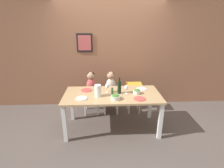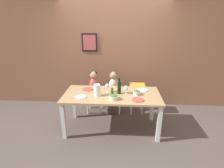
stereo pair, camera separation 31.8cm
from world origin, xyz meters
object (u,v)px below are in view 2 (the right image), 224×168
chair_far_left (95,97)px  dinner_plate_back_left (88,89)px  chair_far_center (114,97)px  wine_glass_far (107,86)px  person_child_center (114,82)px  paper_towel_roll (97,90)px  dinner_plate_front_left (81,97)px  chair_right_highchair (137,91)px  salad_bowl_large (114,97)px  wine_glass_near (126,88)px  dinner_plate_front_right (138,100)px  person_child_left (94,82)px  wine_bottle (119,87)px  salad_bowl_small (137,92)px  dinner_plate_back_right (143,90)px

chair_far_left → dinner_plate_back_left: size_ratio=2.13×
chair_far_center → wine_glass_far: (-0.09, -0.57, 0.49)m
person_child_center → paper_towel_roll: person_child_center is taller
chair_far_left → dinner_plate_front_left: size_ratio=2.13×
chair_right_highchair → salad_bowl_large: size_ratio=4.11×
wine_glass_near → dinner_plate_front_right: wine_glass_near is taller
person_child_left → wine_bottle: wine_bottle is taller
wine_bottle → dinner_plate_back_left: wine_bottle is taller
wine_bottle → wine_glass_near: bearing=-11.1°
salad_bowl_small → dinner_plate_front_left: 1.05m
wine_glass_near → wine_glass_far: same height
paper_towel_roll → salad_bowl_small: bearing=7.4°
chair_far_center → wine_bottle: (0.14, -0.64, 0.50)m
dinner_plate_back_right → wine_glass_far: bearing=-170.1°
person_child_left → salad_bowl_small: size_ratio=3.97×
chair_far_center → person_child_center: (-0.00, 0.00, 0.37)m
salad_bowl_large → wine_glass_far: bearing=113.0°
chair_far_left → chair_right_highchair: 1.00m
wine_glass_far → dinner_plate_back_right: size_ratio=0.82×
salad_bowl_small → dinner_plate_front_left: bearing=-170.0°
salad_bowl_small → wine_bottle: bearing=174.7°
dinner_plate_back_left → person_child_center: bearing=43.0°
person_child_center → wine_glass_near: bearing=-68.1°
person_child_center → wine_bottle: (0.14, -0.64, 0.13)m
wine_glass_far → salad_bowl_small: (0.56, -0.10, -0.08)m
chair_right_highchair → dinner_plate_front_right: (-0.06, -0.92, 0.21)m
person_child_left → dinner_plate_back_left: (-0.06, -0.47, 0.01)m
chair_far_left → dinner_plate_back_right: bearing=-23.3°
chair_far_center → person_child_center: person_child_center is taller
chair_far_center → dinner_plate_front_left: dinner_plate_front_left is taller
person_child_left → chair_far_center: bearing=-0.2°
paper_towel_roll → dinner_plate_front_left: (-0.29, -0.09, -0.11)m
chair_far_left → salad_bowl_small: 1.21m
dinner_plate_front_left → chair_far_center: bearing=56.6°
person_child_left → wine_bottle: size_ratio=1.76×
wine_glass_far → chair_far_center: bearing=80.7°
chair_far_left → person_child_center: size_ratio=0.82×
salad_bowl_large → dinner_plate_back_left: size_ratio=0.80×
chair_far_center → paper_towel_roll: 0.94m
salad_bowl_large → person_child_left: bearing=118.5°
wine_glass_near → wine_glass_far: bearing=166.0°
chair_far_left → paper_towel_roll: 0.92m
salad_bowl_small → dinner_plate_front_right: (0.01, -0.25, -0.04)m
chair_right_highchair → wine_glass_near: (-0.27, -0.66, 0.33)m
chair_far_left → dinner_plate_front_right: (0.92, -0.92, 0.38)m
person_child_left → dinner_plate_back_right: bearing=-23.3°
dinner_plate_back_left → dinner_plate_front_right: bearing=-24.6°
chair_far_left → wine_glass_far: bearing=-58.5°
paper_towel_roll → dinner_plate_front_right: (0.74, -0.15, -0.11)m
chair_far_center → dinner_plate_front_right: size_ratio=2.13×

